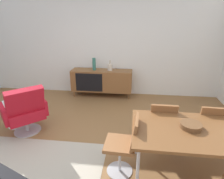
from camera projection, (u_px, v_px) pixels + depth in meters
name	position (u px, v px, depth m)	size (l,w,h in m)	color
ground_plane	(75.00, 149.00, 3.09)	(8.32, 8.32, 0.00)	olive
wall_back	(101.00, 42.00, 5.00)	(6.80, 0.12, 2.80)	white
sideboard	(102.00, 80.00, 5.06)	(1.60, 0.45, 0.72)	brown
vase_cobalt	(94.00, 64.00, 4.93)	(0.09, 0.09, 0.32)	#337266
vase_sculptural_dark	(110.00, 67.00, 4.90)	(0.13, 0.13, 0.27)	beige
dining_table	(198.00, 133.00, 2.29)	(1.60, 0.90, 0.74)	brown
wooden_bowl_on_table	(191.00, 126.00, 2.32)	(0.26, 0.26, 0.06)	brown
dining_chair_back_left	(161.00, 124.00, 2.93)	(0.40, 0.43, 0.86)	brown
dining_chair_near_window	(125.00, 143.00, 2.47)	(0.44, 0.42, 0.86)	brown
dining_chair_back_right	(208.00, 126.00, 2.86)	(0.41, 0.44, 0.86)	brown
lounge_chair_red	(25.00, 110.00, 3.37)	(0.91, 0.91, 0.95)	red
side_table_round	(14.00, 111.00, 3.64)	(0.44, 0.44, 0.52)	white
fruit_bowl	(12.00, 100.00, 3.55)	(0.20, 0.20, 0.11)	#262628
area_rug	(18.00, 178.00, 2.52)	(2.20, 1.70, 0.01)	#B7AD99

